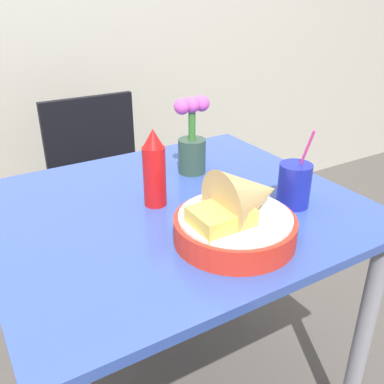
# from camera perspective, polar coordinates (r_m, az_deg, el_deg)

# --- Properties ---
(dining_table) EXTENTS (0.95, 0.84, 0.77)m
(dining_table) POSITION_cam_1_polar(r_m,az_deg,el_deg) (1.21, -2.36, -6.66)
(dining_table) COLOR #334C9E
(dining_table) RESTS_ON ground_plane
(chair_far_window) EXTENTS (0.40, 0.40, 0.88)m
(chair_far_window) POSITION_cam_1_polar(r_m,az_deg,el_deg) (1.91, -11.99, 1.46)
(chair_far_window) COLOR black
(chair_far_window) RESTS_ON ground_plane
(food_basket) EXTENTS (0.28, 0.28, 0.18)m
(food_basket) POSITION_cam_1_polar(r_m,az_deg,el_deg) (0.97, 6.33, -3.06)
(food_basket) COLOR red
(food_basket) RESTS_ON dining_table
(ketchup_bottle) EXTENTS (0.06, 0.06, 0.21)m
(ketchup_bottle) POSITION_cam_1_polar(r_m,az_deg,el_deg) (1.11, -5.06, 3.04)
(ketchup_bottle) COLOR red
(ketchup_bottle) RESTS_ON dining_table
(drink_cup) EXTENTS (0.09, 0.09, 0.21)m
(drink_cup) POSITION_cam_1_polar(r_m,az_deg,el_deg) (1.15, 13.46, 0.75)
(drink_cup) COLOR #192399
(drink_cup) RESTS_ON dining_table
(flower_vase) EXTENTS (0.11, 0.08, 0.24)m
(flower_vase) POSITION_cam_1_polar(r_m,az_deg,el_deg) (1.31, -0.01, 6.88)
(flower_vase) COLOR #2D4738
(flower_vase) RESTS_ON dining_table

